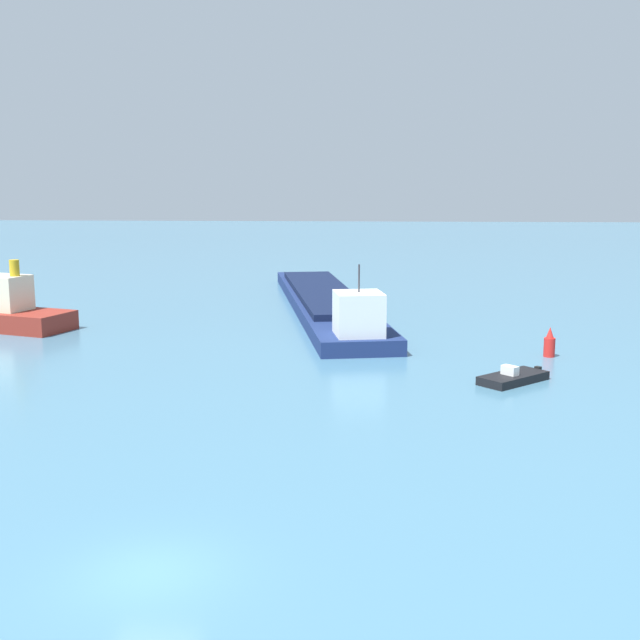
{
  "coord_description": "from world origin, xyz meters",
  "views": [
    {
      "loc": [
        6.21,
        -20.44,
        10.89
      ],
      "look_at": [
        2.45,
        34.8,
        1.2
      ],
      "focal_mm": 44.55,
      "sensor_mm": 36.0,
      "label": 1
    }
  ],
  "objects": [
    {
      "name": "cargo_barge",
      "position": [
        2.21,
        46.21,
        0.85
      ],
      "size": [
        12.71,
        39.33,
        5.66
      ],
      "color": "navy",
      "rests_on": "ground"
    },
    {
      "name": "fishing_skiff",
      "position": [
        13.94,
        22.54,
        0.27
      ],
      "size": [
        4.27,
        4.13,
        0.97
      ],
      "color": "black",
      "rests_on": "ground"
    },
    {
      "name": "channel_buoy_red",
      "position": [
        17.3,
        29.24,
        0.81
      ],
      "size": [
        0.7,
        0.7,
        1.9
      ],
      "color": "red",
      "rests_on": "ground"
    },
    {
      "name": "ground_plane",
      "position": [
        0.0,
        0.0,
        0.0
      ],
      "size": [
        400.0,
        400.0,
        0.0
      ],
      "primitive_type": "plane",
      "color": "teal"
    }
  ]
}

